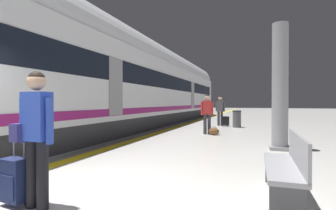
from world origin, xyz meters
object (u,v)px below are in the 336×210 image
(suitcase_near, at_px, (225,121))
(duffel_bag_mid, at_px, (214,131))
(passenger_mid, at_px, (207,111))
(waste_bin, at_px, (237,119))
(platform_pillar, at_px, (280,89))
(platform_bench, at_px, (287,165))
(high_speed_train, at_px, (140,82))
(rolling_suitcase_foreground, at_px, (15,180))
(traveller_foreground, at_px, (36,129))
(passenger_near, at_px, (220,108))

(suitcase_near, relative_size, duffel_bag_mid, 1.26)
(passenger_mid, distance_m, waste_bin, 3.58)
(platform_pillar, height_order, platform_bench, platform_pillar)
(passenger_mid, xyz_separation_m, platform_pillar, (2.62, -2.84, 0.74))
(high_speed_train, distance_m, rolling_suitcase_foreground, 11.14)
(traveller_foreground, height_order, suitcase_near, traveller_foreground)
(high_speed_train, relative_size, platform_pillar, 9.13)
(waste_bin, bearing_deg, traveller_foreground, -97.97)
(traveller_foreground, bearing_deg, platform_bench, 24.42)
(passenger_near, distance_m, suitcase_near, 0.80)
(traveller_foreground, xyz_separation_m, duffel_bag_mid, (0.98, 8.05, -0.86))
(rolling_suitcase_foreground, distance_m, suitcase_near, 12.25)
(rolling_suitcase_foreground, bearing_deg, passenger_mid, 83.15)
(passenger_mid, relative_size, waste_bin, 1.86)
(platform_bench, xyz_separation_m, waste_bin, (-1.43, 10.27, -0.02))
(traveller_foreground, relative_size, waste_bin, 1.92)
(traveller_foreground, bearing_deg, passenger_near, 87.01)
(high_speed_train, distance_m, waste_bin, 5.66)
(suitcase_near, bearing_deg, passenger_mid, -94.48)
(traveller_foreground, distance_m, suitcase_near, 12.22)
(high_speed_train, distance_m, suitcase_near, 5.27)
(high_speed_train, distance_m, passenger_near, 4.82)
(suitcase_near, relative_size, platform_pillar, 0.15)
(passenger_near, relative_size, platform_pillar, 0.48)
(duffel_bag_mid, distance_m, platform_bench, 6.98)
(high_speed_train, height_order, rolling_suitcase_foreground, high_speed_train)
(duffel_bag_mid, bearing_deg, passenger_mid, 148.14)
(platform_bench, bearing_deg, waste_bin, 97.93)
(suitcase_near, relative_size, waste_bin, 0.61)
(traveller_foreground, relative_size, passenger_near, 1.02)
(traveller_foreground, bearing_deg, platform_pillar, 58.80)
(platform_bench, bearing_deg, duffel_bag_mid, 107.35)
(passenger_mid, distance_m, duffel_bag_mid, 0.91)
(suitcase_near, distance_m, platform_pillar, 7.27)
(suitcase_near, height_order, duffel_bag_mid, suitcase_near)
(high_speed_train, relative_size, rolling_suitcase_foreground, 32.58)
(suitcase_near, bearing_deg, duffel_bag_mid, -89.81)
(traveller_foreground, bearing_deg, waste_bin, 82.03)
(passenger_near, distance_m, platform_pillar, 7.48)
(suitcase_near, distance_m, passenger_mid, 3.98)
(high_speed_train, xyz_separation_m, rolling_suitcase_foreground, (3.17, -10.45, -2.17))
(suitcase_near, height_order, passenger_mid, passenger_mid)
(rolling_suitcase_foreground, height_order, passenger_near, passenger_near)
(passenger_mid, bearing_deg, duffel_bag_mid, -31.86)
(platform_bench, bearing_deg, suitcase_near, 101.01)
(traveller_foreground, bearing_deg, suitcase_near, 85.45)
(high_speed_train, distance_m, duffel_bag_mid, 5.59)
(platform_bench, height_order, waste_bin, same)
(high_speed_train, bearing_deg, passenger_near, 25.21)
(platform_pillar, bearing_deg, suitcase_near, 108.90)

